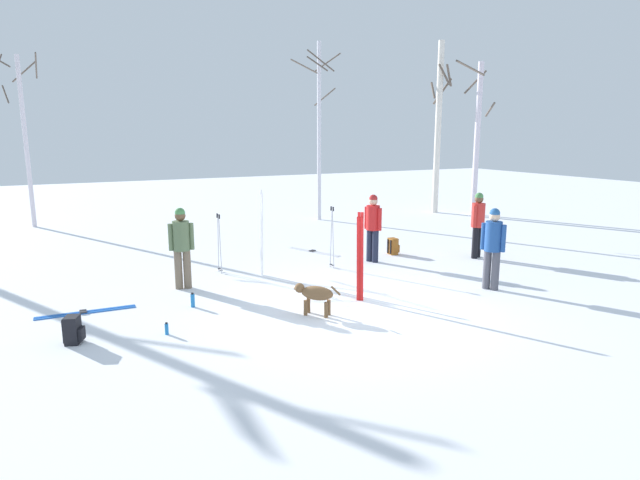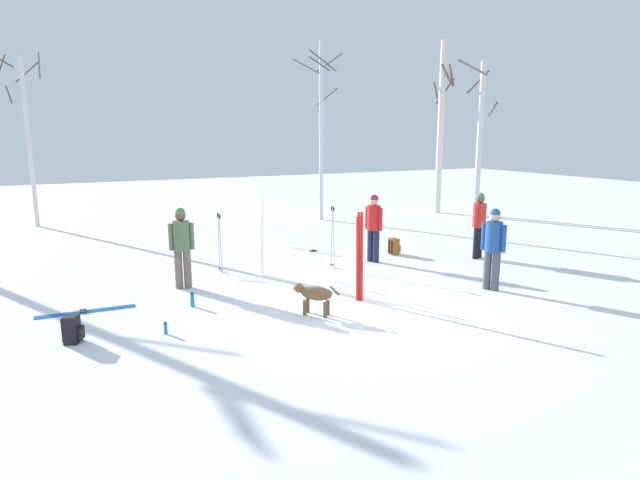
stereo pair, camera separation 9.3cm
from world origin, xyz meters
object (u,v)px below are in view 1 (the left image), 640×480
(dog, at_px, (315,294))
(ski_pair_lying_0, at_px, (314,252))
(ski_poles_0, at_px, (332,235))
(birch_tree_3, at_px, (438,126))
(birch_tree_1, at_px, (25,135))
(ski_pair_planted_0, at_px, (360,257))
(person_0, at_px, (493,243))
(birch_tree_2, at_px, (319,127))
(ski_pair_lying_1, at_px, (86,312))
(water_bottle_0, at_px, (193,300))
(person_2, at_px, (478,221))
(backpack_0, at_px, (73,330))
(ski_pair_planted_1, at_px, (261,233))
(backpack_1, at_px, (393,246))
(person_1, at_px, (181,243))
(person_3, at_px, (373,224))
(birch_tree_4, at_px, (477,136))
(ski_poles_1, at_px, (219,241))
(water_bottle_1, at_px, (167,329))

(dog, height_order, ski_pair_lying_0, dog)
(ski_poles_0, xyz_separation_m, birch_tree_3, (8.09, 6.22, 2.68))
(birch_tree_1, bearing_deg, ski_pair_lying_0, -49.05)
(ski_pair_planted_0, bearing_deg, person_0, -11.06)
(birch_tree_2, bearing_deg, ski_pair_lying_1, -138.39)
(birch_tree_2, bearing_deg, water_bottle_0, -129.55)
(ski_pair_lying_0, bearing_deg, person_2, -35.62)
(ski_pair_planted_0, xyz_separation_m, birch_tree_1, (-5.84, 12.31, 2.27))
(person_0, height_order, birch_tree_2, birch_tree_2)
(backpack_0, bearing_deg, person_2, 9.67)
(person_0, bearing_deg, ski_pair_lying_1, 164.18)
(ski_pair_planted_1, distance_m, birch_tree_2, 8.51)
(ski_pair_planted_1, height_order, backpack_1, ski_pair_planted_1)
(person_1, bearing_deg, person_3, 2.92)
(dog, bearing_deg, ski_pair_planted_0, 17.35)
(water_bottle_0, relative_size, birch_tree_4, 0.05)
(ski_pair_planted_0, relative_size, ski_poles_0, 1.17)
(backpack_0, xyz_separation_m, birch_tree_2, (8.84, 9.11, 3.22))
(ski_pair_planted_0, bearing_deg, person_3, 53.53)
(ski_poles_1, relative_size, backpack_0, 3.16)
(ski_pair_planted_1, xyz_separation_m, ski_pair_lying_0, (2.13, 1.67, -0.98))
(person_0, bearing_deg, ski_pair_planted_1, 140.54)
(person_2, height_order, ski_pair_lying_1, person_2)
(ski_pair_lying_1, xyz_separation_m, backpack_1, (7.75, 1.48, 0.20))
(backpack_1, relative_size, birch_tree_3, 0.07)
(ski_pair_lying_0, distance_m, ski_poles_1, 3.17)
(person_0, relative_size, ski_poles_1, 1.23)
(person_1, xyz_separation_m, backpack_1, (5.79, 0.71, -0.77))
(person_0, height_order, backpack_0, person_0)
(dog, bearing_deg, person_3, 44.05)
(birch_tree_2, bearing_deg, ski_pair_lying_0, -118.14)
(person_2, relative_size, birch_tree_3, 0.25)
(ski_pair_lying_1, bearing_deg, birch_tree_3, 27.60)
(person_1, distance_m, ski_pair_planted_0, 3.75)
(person_1, height_order, person_2, same)
(person_0, distance_m, birch_tree_1, 15.69)
(birch_tree_1, bearing_deg, person_2, -45.17)
(person_1, distance_m, ski_pair_lying_1, 2.31)
(backpack_1, bearing_deg, ski_pair_lying_0, 146.28)
(ski_pair_planted_1, bearing_deg, person_0, -39.46)
(person_1, distance_m, ski_poles_0, 3.64)
(ski_poles_0, bearing_deg, ski_pair_planted_1, 177.17)
(ski_pair_planted_0, height_order, backpack_1, ski_pair_planted_0)
(birch_tree_3, relative_size, birch_tree_4, 1.13)
(ski_poles_1, distance_m, birch_tree_1, 10.13)
(ski_pair_lying_0, xyz_separation_m, water_bottle_1, (-4.83, -4.45, 0.09))
(water_bottle_0, bearing_deg, water_bottle_1, -120.76)
(person_3, xyz_separation_m, ski_poles_1, (-3.77, 0.69, -0.24))
(water_bottle_1, bearing_deg, ski_pair_planted_1, 45.80)
(water_bottle_1, bearing_deg, ski_pair_lying_1, 122.22)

